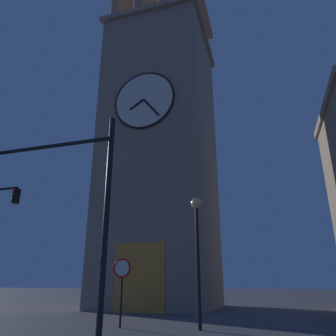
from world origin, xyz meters
TOP-DOWN VIEW (x-y plane):
  - ground_plane at (0.00, 0.00)m, footprint 200.00×200.00m
  - clocktower at (-3.18, -2.03)m, footprint 8.33×9.02m
  - traffic_signal_near at (-5.29, 13.47)m, footprint 4.44×0.41m
  - street_lamp at (-8.10, 8.41)m, footprint 0.44×0.44m
  - no_horn_sign at (-5.03, 8.70)m, footprint 0.78×0.14m

SIDE VIEW (x-z plane):
  - ground_plane at x=0.00m, z-range 0.00..0.00m
  - no_horn_sign at x=-5.03m, z-range 0.72..3.30m
  - street_lamp at x=-8.10m, z-range 0.99..5.94m
  - traffic_signal_near at x=-5.29m, z-range 0.99..7.24m
  - clocktower at x=-3.18m, z-range -3.08..26.74m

